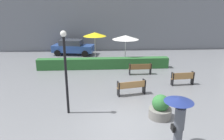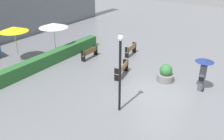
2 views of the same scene
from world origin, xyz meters
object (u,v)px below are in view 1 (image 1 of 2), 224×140
planter_pot (160,108)px  patio_umbrella_yellow (95,34)px  bench_mid_center (132,87)px  bench_back_row (140,68)px  bench_far_right (183,78)px  parked_car (73,47)px  pedestrian_with_umbrella (179,115)px  patio_umbrella_white (126,37)px  lamp_post (65,65)px

planter_pot → patio_umbrella_yellow: 11.21m
bench_mid_center → planter_pot: bearing=-70.4°
bench_mid_center → patio_umbrella_yellow: bearing=105.6°
bench_back_row → planter_pot: bearing=-92.5°
bench_far_right → bench_back_row: bearing=135.5°
bench_far_right → parked_car: size_ratio=0.35×
pedestrian_with_umbrella → patio_umbrella_yellow: (-3.15, 12.77, 1.13)m
patio_umbrella_white → bench_back_row: bearing=-74.8°
bench_mid_center → parked_car: bearing=113.1°
pedestrian_with_umbrella → lamp_post: lamp_post is taller
parked_car → patio_umbrella_white: bearing=-39.1°
bench_back_row → lamp_post: size_ratio=0.43×
lamp_post → patio_umbrella_yellow: bearing=82.9°
lamp_post → patio_umbrella_yellow: 9.94m
pedestrian_with_umbrella → patio_umbrella_yellow: size_ratio=0.76×
bench_back_row → patio_umbrella_yellow: size_ratio=0.65×
bench_back_row → bench_mid_center: 3.90m
parked_car → pedestrian_with_umbrella: bearing=-70.5°
pedestrian_with_umbrella → planter_pot: bearing=89.8°
patio_umbrella_white → parked_car: (-5.00, 4.06, -1.56)m
bench_far_right → lamp_post: 8.01m
bench_mid_center → patio_umbrella_white: 6.89m
bench_back_row → patio_umbrella_yellow: patio_umbrella_yellow is taller
bench_far_right → lamp_post: (-7.03, -3.32, 1.95)m
pedestrian_with_umbrella → planter_pot: (0.01, 2.20, -0.87)m
bench_mid_center → planter_pot: planter_pot is taller
patio_umbrella_yellow → parked_car: (-2.36, 2.77, -1.67)m
bench_mid_center → pedestrian_with_umbrella: bearing=-79.0°
lamp_post → patio_umbrella_yellow: size_ratio=1.51×
pedestrian_with_umbrella → lamp_post: size_ratio=0.50×
bench_mid_center → planter_pot: size_ratio=1.53×
planter_pot → lamp_post: size_ratio=0.28×
pedestrian_with_umbrella → patio_umbrella_white: 11.55m
planter_pot → lamp_post: bearing=170.8°
bench_back_row → bench_far_right: bench_far_right is taller
bench_mid_center → planter_pot: (0.95, -2.66, -0.04)m
bench_back_row → patio_umbrella_white: (-0.79, 2.92, 1.88)m
bench_mid_center → parked_car: parked_car is taller
lamp_post → bench_far_right: bearing=25.3°
patio_umbrella_yellow → patio_umbrella_white: 2.94m
planter_pot → patio_umbrella_yellow: patio_umbrella_yellow is taller
bench_far_right → planter_pot: bearing=-123.3°
bench_back_row → bench_mid_center: bench_mid_center is taller
patio_umbrella_white → parked_car: size_ratio=0.58×
bench_far_right → pedestrian_with_umbrella: pedestrian_with_umbrella is taller
lamp_post → patio_umbrella_white: lamp_post is taller
bench_back_row → planter_pot: size_ratio=1.52×
parked_car → lamp_post: bearing=-84.9°
pedestrian_with_umbrella → parked_car: size_ratio=0.46×
bench_far_right → planter_pot: planter_pot is taller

